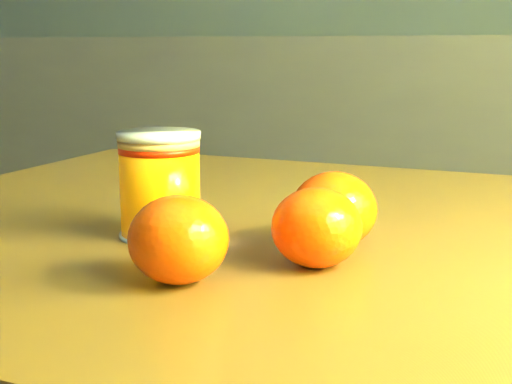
% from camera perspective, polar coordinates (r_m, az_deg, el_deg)
% --- Properties ---
extents(kitchen_counter, '(3.15, 0.60, 0.90)m').
position_cam_1_polar(kitchen_counter, '(2.10, -1.21, -0.14)').
color(kitchen_counter, '#444549').
rests_on(kitchen_counter, ground).
extents(table, '(1.00, 0.72, 0.72)m').
position_cam_1_polar(table, '(0.65, 8.06, -11.08)').
color(table, brown).
rests_on(table, ground).
extents(juice_glass, '(0.07, 0.07, 0.09)m').
position_cam_1_polar(juice_glass, '(0.60, -7.69, 0.56)').
color(juice_glass, orange).
rests_on(juice_glass, table).
extents(orange_front, '(0.07, 0.07, 0.06)m').
position_cam_1_polar(orange_front, '(0.52, 4.86, -2.84)').
color(orange_front, '#FF4A05').
rests_on(orange_front, table).
extents(orange_back, '(0.07, 0.07, 0.06)m').
position_cam_1_polar(orange_back, '(0.57, 6.27, -1.40)').
color(orange_back, '#FF4A05').
rests_on(orange_back, table).
extents(orange_extra, '(0.08, 0.08, 0.06)m').
position_cam_1_polar(orange_extra, '(0.48, -6.23, -3.79)').
color(orange_extra, '#FF4A05').
rests_on(orange_extra, table).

